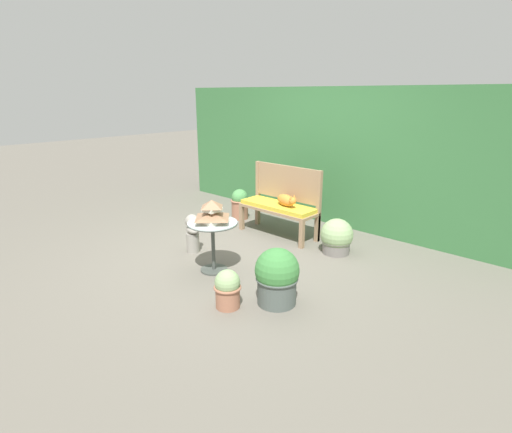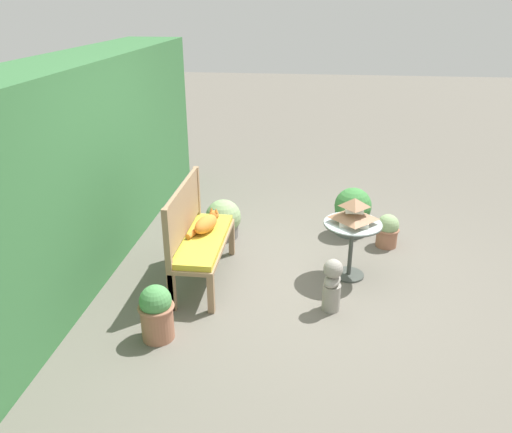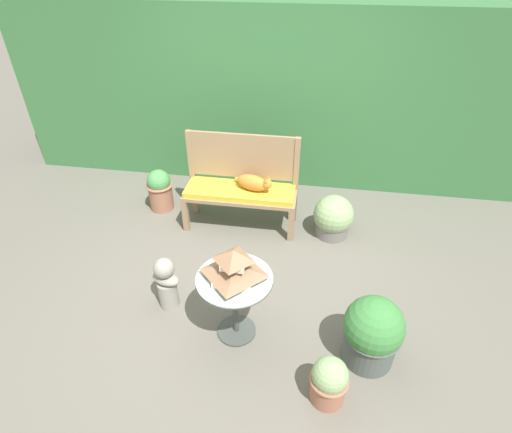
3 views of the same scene
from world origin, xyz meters
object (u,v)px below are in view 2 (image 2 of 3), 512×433
object	(u,v)px
garden_bust	(332,284)
garden_bench	(204,244)
pagoda_birdhouse	(354,212)
potted_plant_bench_left	(156,312)
cat	(206,224)
potted_plant_hedge_corner	(223,220)
potted_plant_patio_mid	(352,211)
patio_table	(352,235)
potted_plant_bench_right	(387,230)

from	to	relation	value
garden_bust	garden_bench	bearing A→B (deg)	88.82
pagoda_birdhouse	potted_plant_bench_left	distance (m)	2.13
cat	potted_plant_hedge_corner	size ratio (longest dim) A/B	0.92
cat	potted_plant_patio_mid	bearing A→B (deg)	-35.90
cat	patio_table	xyz separation A→B (m)	(0.10, -1.48, -0.09)
garden_bench	garden_bust	distance (m)	1.34
potted_plant_bench_left	potted_plant_hedge_corner	bearing A→B (deg)	-5.76
pagoda_birdhouse	garden_bust	bearing A→B (deg)	162.85
potted_plant_bench_right	cat	bearing A→B (deg)	113.41
potted_plant_bench_left	potted_plant_hedge_corner	distance (m)	2.02
potted_plant_bench_right	patio_table	bearing A→B (deg)	147.83
garden_bust	potted_plant_bench_right	bearing A→B (deg)	-9.53
potted_plant_bench_left	potted_plant_hedge_corner	world-z (taller)	potted_plant_bench_left
pagoda_birdhouse	patio_table	bearing A→B (deg)	97.13
pagoda_birdhouse	potted_plant_patio_mid	xyz separation A→B (m)	(1.05, -0.08, -0.43)
patio_table	potted_plant_hedge_corner	world-z (taller)	patio_table
cat	potted_plant_bench_left	xyz separation A→B (m)	(-1.14, 0.19, -0.31)
patio_table	pagoda_birdhouse	distance (m)	0.25
cat	garden_bust	xyz separation A→B (m)	(-0.54, -1.28, -0.29)
garden_bench	potted_plant_patio_mid	bearing A→B (deg)	-50.21
potted_plant_bench_left	potted_plant_bench_right	xyz separation A→B (m)	(1.99, -2.13, -0.06)
patio_table	garden_bust	distance (m)	0.70
cat	potted_plant_bench_right	bearing A→B (deg)	-48.83
pagoda_birdhouse	potted_plant_hedge_corner	distance (m)	1.73
cat	potted_plant_hedge_corner	world-z (taller)	cat
cat	pagoda_birdhouse	distance (m)	1.49
cat	potted_plant_hedge_corner	bearing A→B (deg)	16.95
pagoda_birdhouse	potted_plant_hedge_corner	world-z (taller)	pagoda_birdhouse
potted_plant_bench_left	garden_bench	bearing A→B (deg)	-11.08
patio_table	garden_bust	xyz separation A→B (m)	(-0.64, 0.20, -0.20)
patio_table	potted_plant_hedge_corner	distance (m)	1.67
pagoda_birdhouse	potted_plant_patio_mid	bearing A→B (deg)	-4.28
garden_bust	potted_plant_patio_mid	size ratio (longest dim) A/B	0.89
garden_bust	potted_plant_patio_mid	bearing A→B (deg)	6.82
pagoda_birdhouse	potted_plant_bench_right	world-z (taller)	pagoda_birdhouse
potted_plant_bench_left	potted_plant_patio_mid	size ratio (longest dim) A/B	0.86
garden_bust	potted_plant_hedge_corner	distance (m)	1.89
potted_plant_bench_left	patio_table	bearing A→B (deg)	-53.29
pagoda_birdhouse	potted_plant_patio_mid	distance (m)	1.13
patio_table	cat	bearing A→B (deg)	93.83
garden_bust	potted_plant_bench_left	bearing A→B (deg)	128.36
potted_plant_patio_mid	potted_plant_bench_left	bearing A→B (deg)	142.67
patio_table	potted_plant_bench_right	xyz separation A→B (m)	(0.74, -0.47, -0.27)
patio_table	potted_plant_hedge_corner	size ratio (longest dim) A/B	1.29
pagoda_birdhouse	potted_plant_bench_left	world-z (taller)	pagoda_birdhouse
potted_plant_patio_mid	cat	bearing A→B (deg)	126.34
garden_bust	potted_plant_hedge_corner	world-z (taller)	garden_bust
garden_bench	garden_bust	world-z (taller)	garden_bust
cat	potted_plant_hedge_corner	distance (m)	0.93
potted_plant_bench_right	potted_plant_patio_mid	size ratio (longest dim) A/B	0.67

